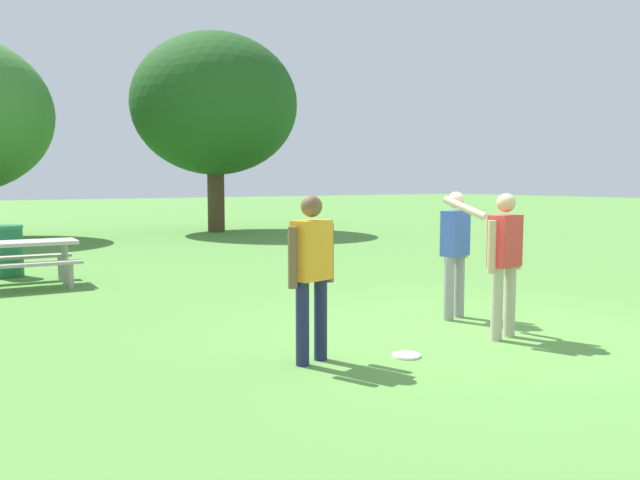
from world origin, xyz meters
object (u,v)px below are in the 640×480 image
Objects in this scene: person_thrower at (312,267)px; tree_far_right at (215,105)px; person_catcher at (456,245)px; trash_can_beside_table at (7,251)px; picnic_table_near at (23,254)px; person_bystander at (505,256)px; frisbee at (406,355)px.

person_thrower is 0.24× the size of tree_far_right.
person_thrower and person_catcher have the same top height.
person_thrower is 1.71× the size of trash_can_beside_table.
person_thrower is 6.66m from picnic_table_near.
tree_far_right reaches higher than trash_can_beside_table.
picnic_table_near is at bearing -87.20° from trash_can_beside_table.
person_bystander is 5.68× the size of frisbee.
picnic_table_near is at bearing 120.11° from person_bystander.
trash_can_beside_table is (-1.70, 7.83, -0.46)m from person_thrower.
person_thrower is 5.68× the size of frisbee.
trash_can_beside_table is 11.48m from tree_far_right.
frisbee is (0.91, -0.36, -0.93)m from person_thrower.
frisbee is at bearing -69.48° from picnic_table_near.
person_catcher is 1.00× the size of person_bystander.
person_bystander is at bearing -1.00° from frisbee.
tree_far_right reaches higher than picnic_table_near.
person_thrower is at bearing 170.71° from person_bystander.
frisbee is 0.30× the size of trash_can_beside_table.
person_thrower is 1.35m from frisbee.
tree_far_right is at bearing 77.41° from person_catcher.
trash_can_beside_table reaches higher than picnic_table_near.
person_catcher is 1.08m from person_bystander.
person_bystander is at bearing -63.87° from trash_can_beside_table.
picnic_table_near is at bearing 126.27° from person_catcher.
person_thrower reaches higher than picnic_table_near.
person_thrower is 0.92× the size of picnic_table_near.
frisbee is 7.29m from picnic_table_near.
trash_can_beside_table is at bearing 116.13° from person_bystander.
frisbee is at bearing -21.33° from person_thrower.
frisbee is 0.04× the size of tree_far_right.
trash_can_beside_table reaches higher than frisbee.
tree_far_right is at bearing 69.03° from person_thrower.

